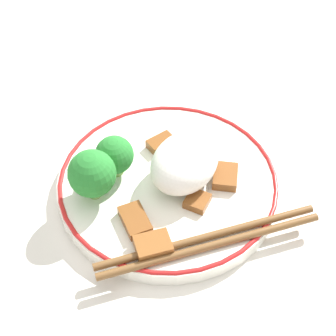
{
  "coord_description": "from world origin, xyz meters",
  "views": [
    {
      "loc": [
        -0.35,
        -0.2,
        0.48
      ],
      "look_at": [
        0.0,
        0.0,
        0.04
      ],
      "focal_mm": 60.0,
      "sensor_mm": 36.0,
      "label": 1
    }
  ],
  "objects": [
    {
      "name": "broccoli_back_center",
      "position": [
        -0.06,
        0.06,
        0.05
      ],
      "size": [
        0.05,
        0.05,
        0.06
      ],
      "color": "#7FB756",
      "rests_on": "plate"
    },
    {
      "name": "meat_near_back",
      "position": [
        -0.07,
        0.0,
        0.02
      ],
      "size": [
        0.04,
        0.05,
        0.01
      ],
      "color": "brown",
      "rests_on": "plate"
    },
    {
      "name": "ground_plane",
      "position": [
        0.0,
        0.0,
        0.0
      ],
      "size": [
        3.0,
        3.0,
        0.0
      ],
      "primitive_type": "plane",
      "color": "silver"
    },
    {
      "name": "chopsticks",
      "position": [
        -0.05,
        -0.08,
        0.02
      ],
      "size": [
        0.19,
        0.17,
        0.01
      ],
      "color": "brown",
      "rests_on": "plate"
    },
    {
      "name": "meat_near_front",
      "position": [
        0.04,
        0.03,
        0.02
      ],
      "size": [
        0.04,
        0.03,
        0.01
      ],
      "color": "brown",
      "rests_on": "plate"
    },
    {
      "name": "broccoli_back_left",
      "position": [
        -0.02,
        0.06,
        0.04
      ],
      "size": [
        0.04,
        0.04,
        0.05
      ],
      "color": "#7FB756",
      "rests_on": "plate"
    },
    {
      "name": "meat_near_left",
      "position": [
        0.03,
        -0.05,
        0.02
      ],
      "size": [
        0.04,
        0.04,
        0.01
      ],
      "color": "brown",
      "rests_on": "plate"
    },
    {
      "name": "meat_near_right",
      "position": [
        -0.09,
        -0.03,
        0.02
      ],
      "size": [
        0.04,
        0.04,
        0.01
      ],
      "color": "brown",
      "rests_on": "plate"
    },
    {
      "name": "plate",
      "position": [
        0.0,
        0.0,
        0.01
      ],
      "size": [
        0.24,
        0.24,
        0.02
      ],
      "color": "white",
      "rests_on": "ground_plane"
    },
    {
      "name": "rice_mound",
      "position": [
        0.01,
        -0.01,
        0.04
      ],
      "size": [
        0.09,
        0.07,
        0.05
      ],
      "color": "white",
      "rests_on": "plate"
    },
    {
      "name": "meat_on_rice_edge",
      "position": [
        -0.01,
        -0.04,
        0.02
      ],
      "size": [
        0.03,
        0.03,
        0.01
      ],
      "color": "brown",
      "rests_on": "plate"
    }
  ]
}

